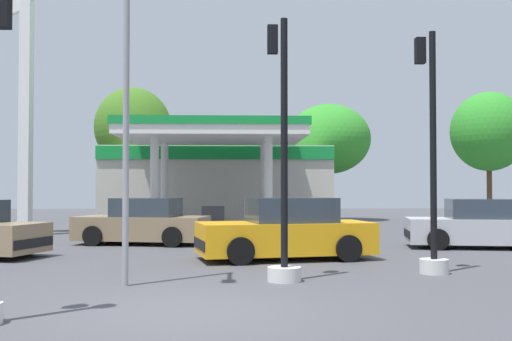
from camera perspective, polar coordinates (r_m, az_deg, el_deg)
ground_plane at (r=9.71m, az=-6.08°, el=-12.56°), size 90.00×90.00×0.00m
gas_station at (r=31.10m, az=-3.57°, el=-1.13°), size 10.87×13.33×4.41m
car_0 at (r=16.07m, az=2.76°, el=-5.61°), size 4.72×2.72×1.59m
car_1 at (r=20.22m, az=19.74°, el=-4.81°), size 4.44×2.45×1.50m
car_3 at (r=20.65m, az=-10.38°, el=-4.79°), size 4.49×2.57×1.51m
traffic_signal_1 at (r=12.31m, az=2.47°, el=-2.08°), size 0.67×0.69×5.23m
traffic_signal_3 at (r=13.91m, az=15.86°, el=-1.73°), size 0.63×0.67×5.24m
tree_1 at (r=35.95m, az=-11.26°, el=3.91°), size 4.32×4.32×7.55m
tree_2 at (r=35.06m, az=6.70°, el=2.87°), size 4.69×4.69×6.54m
tree_3 at (r=37.61m, az=20.63°, el=3.36°), size 4.27×4.27×7.29m
corner_streetlamp at (r=12.02m, az=-12.00°, el=10.11°), size 0.24×1.48×7.14m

